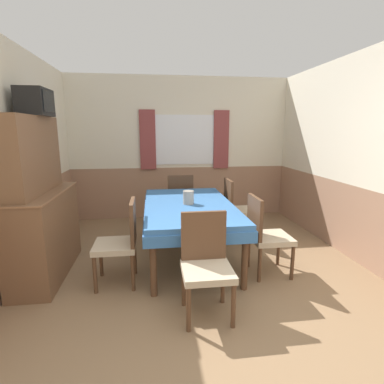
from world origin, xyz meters
name	(u,v)px	position (x,y,z in m)	size (l,w,h in m)	color
ground_plane	(232,363)	(0.00, 0.00, 0.00)	(16.00, 16.00, 0.00)	#846647
wall_back	(181,148)	(0.00, 3.82, 1.31)	(4.41, 0.09, 2.60)	silver
wall_left	(22,161)	(-2.03, 1.90, 1.30)	(0.05, 4.20, 2.60)	silver
wall_right	(345,156)	(2.03, 1.90, 1.30)	(0.05, 4.20, 2.60)	silver
dining_table	(189,211)	(-0.08, 1.89, 0.62)	(1.13, 2.00, 0.72)	#386BA8
chair_left_near	(121,240)	(-0.88, 1.30, 0.50)	(0.44, 0.44, 0.92)	brown
chair_head_near	(206,261)	(-0.08, 0.65, 0.50)	(0.44, 0.44, 0.92)	brown
chair_right_far	(236,207)	(0.72, 2.48, 0.50)	(0.44, 0.44, 0.92)	brown
chair_head_window	(180,199)	(-0.08, 3.13, 0.50)	(0.44, 0.44, 0.92)	brown
chair_right_near	(265,233)	(0.72, 1.30, 0.50)	(0.44, 0.44, 0.92)	brown
sideboard	(41,211)	(-1.78, 1.63, 0.75)	(0.46, 1.32, 1.80)	brown
tv	(35,102)	(-1.78, 1.77, 1.94)	(0.29, 0.44, 0.29)	black
vase	(188,197)	(-0.09, 1.87, 0.81)	(0.14, 0.14, 0.17)	#A39989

